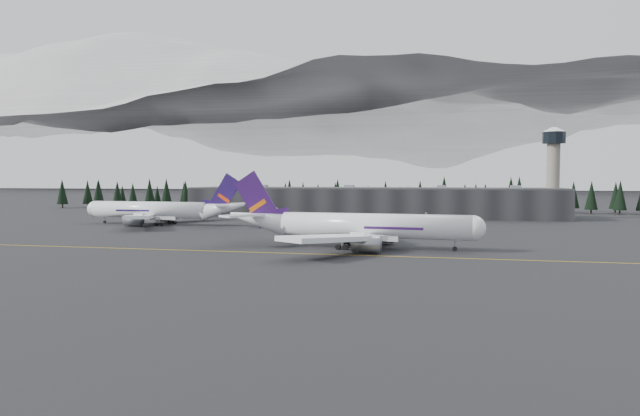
% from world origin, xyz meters
% --- Properties ---
extents(ground, '(1400.00, 1400.00, 0.00)m').
position_xyz_m(ground, '(0.00, 0.00, 0.00)').
color(ground, black).
rests_on(ground, ground).
extents(taxiline, '(400.00, 0.40, 0.02)m').
position_xyz_m(taxiline, '(0.00, -2.00, 0.01)').
color(taxiline, gold).
rests_on(taxiline, ground).
extents(terminal, '(160.00, 30.00, 12.60)m').
position_xyz_m(terminal, '(0.00, 125.00, 6.30)').
color(terminal, black).
rests_on(terminal, ground).
extents(control_tower, '(10.00, 10.00, 37.70)m').
position_xyz_m(control_tower, '(75.00, 128.00, 23.41)').
color(control_tower, gray).
rests_on(control_tower, ground).
extents(treeline, '(360.00, 20.00, 15.00)m').
position_xyz_m(treeline, '(0.00, 162.00, 7.50)').
color(treeline, black).
rests_on(treeline, ground).
extents(mountain_ridge, '(4400.00, 900.00, 420.00)m').
position_xyz_m(mountain_ridge, '(0.00, 1000.00, 0.00)').
color(mountain_ridge, white).
rests_on(mountain_ridge, ground).
extents(jet_main, '(63.21, 58.23, 18.58)m').
position_xyz_m(jet_main, '(9.73, 11.35, 5.24)').
color(jet_main, white).
rests_on(jet_main, ground).
extents(jet_parked, '(62.88, 57.95, 18.48)m').
position_xyz_m(jet_parked, '(-67.28, 63.01, 5.21)').
color(jet_parked, white).
rests_on(jet_parked, ground).
extents(gse_vehicle_a, '(3.71, 5.46, 1.39)m').
position_xyz_m(gse_vehicle_a, '(-34.85, 94.68, 0.69)').
color(gse_vehicle_a, white).
rests_on(gse_vehicle_a, ground).
extents(gse_vehicle_b, '(3.95, 2.20, 1.27)m').
position_xyz_m(gse_vehicle_b, '(24.74, 96.39, 0.63)').
color(gse_vehicle_b, silver).
rests_on(gse_vehicle_b, ground).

